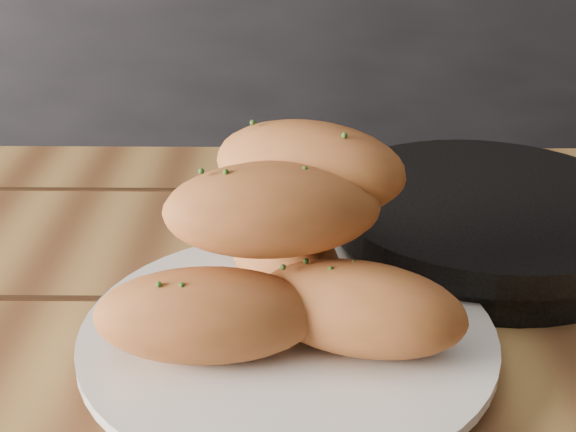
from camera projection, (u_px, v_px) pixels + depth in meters
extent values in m
cube|color=black|center=(325.00, 142.00, 1.76)|extent=(2.80, 0.60, 0.90)
cube|color=olive|center=(403.00, 411.00, 0.51)|extent=(1.53, 0.84, 0.04)
cylinder|color=silver|center=(288.00, 344.00, 0.53)|extent=(0.25, 0.25, 0.01)
cylinder|color=silver|center=(288.00, 333.00, 0.53)|extent=(0.27, 0.27, 0.01)
ellipsoid|color=#A7592E|center=(207.00, 315.00, 0.48)|extent=(0.14, 0.07, 0.06)
ellipsoid|color=#A7592E|center=(359.00, 309.00, 0.49)|extent=(0.14, 0.10, 0.06)
ellipsoid|color=#A7592E|center=(282.00, 253.00, 0.56)|extent=(0.12, 0.14, 0.06)
ellipsoid|color=#A7592E|center=(273.00, 209.00, 0.48)|extent=(0.14, 0.08, 0.06)
ellipsoid|color=#A7592E|center=(309.00, 167.00, 0.50)|extent=(0.14, 0.10, 0.06)
cylinder|color=black|center=(484.00, 228.00, 0.66)|extent=(0.25, 0.25, 0.03)
cylinder|color=black|center=(486.00, 206.00, 0.66)|extent=(0.26, 0.26, 0.02)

